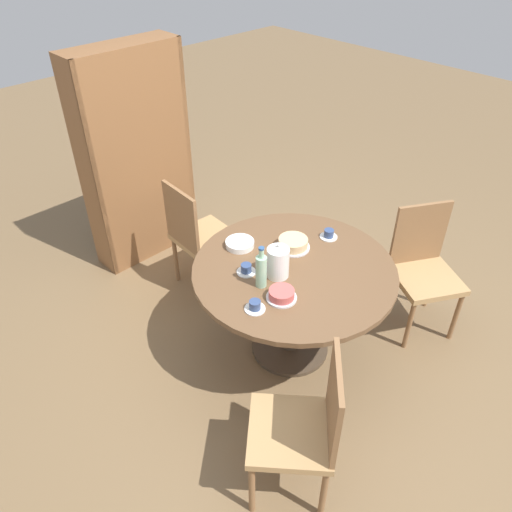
% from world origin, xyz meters
% --- Properties ---
extents(ground_plane, '(14.00, 14.00, 0.00)m').
position_xyz_m(ground_plane, '(0.00, 0.00, 0.00)').
color(ground_plane, brown).
extents(dining_table, '(1.28, 1.28, 0.73)m').
position_xyz_m(dining_table, '(0.00, 0.00, 0.59)').
color(dining_table, '#473828').
rests_on(dining_table, ground_plane).
extents(chair_a, '(0.45, 0.45, 0.93)m').
position_xyz_m(chair_a, '(-0.01, 0.98, 0.50)').
color(chair_a, olive).
rests_on(chair_a, ground_plane).
extents(chair_b, '(0.59, 0.59, 0.93)m').
position_xyz_m(chair_b, '(-0.68, -0.70, 0.50)').
color(chair_b, olive).
rests_on(chair_b, ground_plane).
extents(chair_c, '(0.57, 0.57, 0.93)m').
position_xyz_m(chair_c, '(0.88, -0.44, 0.50)').
color(chair_c, olive).
rests_on(chair_c, ground_plane).
extents(bookshelf, '(0.89, 0.28, 1.75)m').
position_xyz_m(bookshelf, '(-0.01, 1.70, 0.84)').
color(bookshelf, brown).
rests_on(bookshelf, ground_plane).
extents(coffee_pot, '(0.14, 0.14, 0.24)m').
position_xyz_m(coffee_pot, '(-0.13, 0.02, 0.83)').
color(coffee_pot, white).
rests_on(coffee_pot, dining_table).
extents(water_bottle, '(0.07, 0.07, 0.28)m').
position_xyz_m(water_bottle, '(-0.27, 0.03, 0.84)').
color(water_bottle, '#99C6A3').
rests_on(water_bottle, dining_table).
extents(cake_main, '(0.22, 0.22, 0.07)m').
position_xyz_m(cake_main, '(0.15, 0.15, 0.76)').
color(cake_main, silver).
rests_on(cake_main, dining_table).
extents(cake_second, '(0.18, 0.18, 0.06)m').
position_xyz_m(cake_second, '(-0.27, -0.14, 0.76)').
color(cake_second, silver).
rests_on(cake_second, dining_table).
extents(cup_a, '(0.12, 0.12, 0.06)m').
position_xyz_m(cup_a, '(-0.44, -0.10, 0.75)').
color(cup_a, silver).
rests_on(cup_a, dining_table).
extents(cup_b, '(0.12, 0.12, 0.06)m').
position_xyz_m(cup_b, '(0.41, 0.06, 0.75)').
color(cup_b, silver).
rests_on(cup_b, dining_table).
extents(cup_c, '(0.12, 0.12, 0.06)m').
position_xyz_m(cup_c, '(-0.25, 0.18, 0.75)').
color(cup_c, silver).
rests_on(cup_c, dining_table).
extents(plate_stack, '(0.19, 0.19, 0.04)m').
position_xyz_m(plate_stack, '(-0.09, 0.41, 0.75)').
color(plate_stack, white).
rests_on(plate_stack, dining_table).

